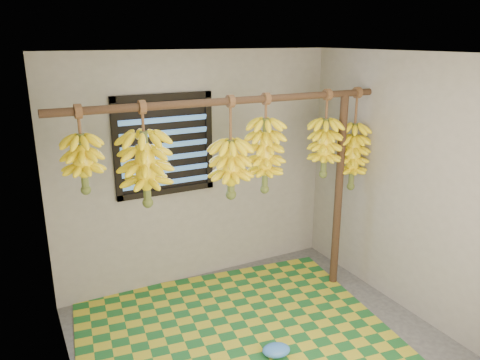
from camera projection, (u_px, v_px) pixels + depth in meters
floor at (270, 352)px, 3.89m from camera, size 3.00×3.00×0.01m
ceiling at (277, 53)px, 3.19m from camera, size 3.00×3.00×0.01m
wall_back at (198, 170)px, 4.82m from camera, size 3.00×0.01×2.40m
wall_left at (64, 259)px, 2.88m from camera, size 0.01×3.00×2.40m
wall_right at (417, 189)px, 4.20m from camera, size 0.01×3.00×2.40m
window at (165, 145)px, 4.55m from camera, size 1.00×0.04×1.00m
hanging_pole at (232, 101)px, 3.90m from camera, size 3.00×0.06×0.06m
support_post at (339, 193)px, 4.72m from camera, size 0.08×0.08×2.00m
woven_mat at (233, 331)px, 4.16m from camera, size 2.90×2.44×0.01m
plastic_bag at (276, 350)px, 3.82m from camera, size 0.27×0.23×0.10m
banana_bunch_a at (83, 163)px, 3.47m from camera, size 0.30×0.30×0.66m
banana_bunch_b at (146, 169)px, 3.71m from camera, size 0.40×0.40×0.84m
banana_bunch_c at (231, 169)px, 4.07m from camera, size 0.34×0.34×0.89m
banana_bunch_d at (265, 156)px, 4.20m from camera, size 0.34×0.34×0.90m
banana_bunch_e at (325, 148)px, 4.49m from camera, size 0.32×0.32×0.84m
banana_bunch_f at (353, 156)px, 4.68m from camera, size 0.30×0.30×1.02m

